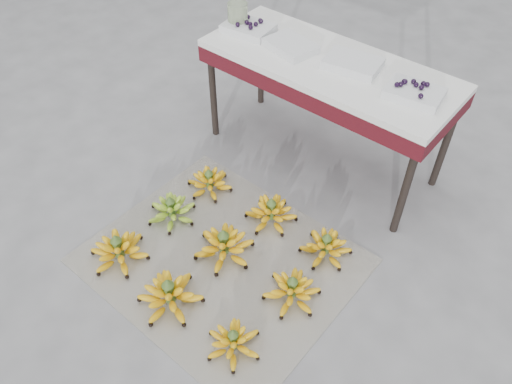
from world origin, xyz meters
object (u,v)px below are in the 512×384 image
Objects in this scene: bunch_mid_left at (172,210)px; bunch_mid_center at (224,246)px; tray_far_left at (249,28)px; bunch_back_right at (326,247)px; tray_far_right at (414,92)px; glass_jar at (238,16)px; bunch_back_center at (271,213)px; vendor_table at (328,74)px; bunch_front_left at (119,250)px; bunch_front_right at (234,342)px; tray_left at (291,46)px; newspaper_mat at (222,260)px; tray_right at (353,63)px; bunch_back_left at (210,182)px; bunch_mid_right at (292,290)px; bunch_front_center at (170,295)px.

bunch_mid_center reaches higher than bunch_mid_left.
bunch_back_right is at bearing -30.26° from tray_far_left.
tray_far_left reaches higher than bunch_back_right.
tray_far_right is at bearing 44.11° from bunch_mid_left.
glass_jar is at bearing -179.39° from tray_far_right.
vendor_table is at bearing 85.59° from bunch_back_center.
tray_far_left reaches higher than bunch_back_center.
bunch_mid_center is 0.33m from bunch_back_center.
bunch_front_right is at bearing -3.61° from bunch_front_left.
tray_left is (0.30, -0.01, -0.00)m from tray_far_left.
tray_far_left is (-0.61, 0.94, 0.69)m from newspaper_mat.
tray_right is (-0.33, 0.63, 0.63)m from bunch_back_right.
bunch_front_left is 1.02× the size of tray_left.
bunch_mid_left is at bearing -131.68° from tray_far_right.
bunch_back_left is 0.42m from bunch_back_center.
bunch_mid_right is (0.42, 0.01, -0.01)m from bunch_mid_center.
bunch_front_right is 1.05× the size of tray_far_right.
newspaper_mat is 1.38m from glass_jar.
bunch_mid_left is 1.37m from tray_far_right.
tray_right is at bearing 76.21° from bunch_front_center.
bunch_mid_left is 0.85× the size of bunch_back_center.
vendor_table reaches higher than bunch_mid_left.
tray_left reaches higher than bunch_back_left.
bunch_mid_left is (-0.39, 0.38, -0.01)m from bunch_front_center.
bunch_front_center reaches higher than bunch_mid_right.
tray_right reaches higher than vendor_table.
bunch_front_center is at bearing -161.73° from bunch_front_right.
bunch_mid_left is 0.77× the size of bunch_mid_center.
tray_far_right is (0.42, 1.29, 0.62)m from bunch_front_center.
bunch_back_right is 1.10× the size of tray_far_left.
tray_far_left is at bearing -177.32° from vendor_table.
newspaper_mat is 0.90× the size of vendor_table.
tray_right is at bearing 100.01° from bunch_mid_center.
tray_left is (-0.71, 0.89, 0.62)m from bunch_mid_right.
tray_right reaches higher than bunch_back_center.
bunch_mid_center is at bearing 79.12° from bunch_front_center.
glass_jar reaches higher than bunch_mid_center.
glass_jar is (-0.68, 1.28, 0.67)m from bunch_front_center.
bunch_back_center is at bearing -59.70° from tray_left.
newspaper_mat is at bearing -92.69° from tray_right.
bunch_mid_right is 1.49m from tray_far_left.
bunch_back_center reaches higher than bunch_back_left.
bunch_mid_left reaches higher than bunch_back_right.
bunch_mid_left is 0.99× the size of tray_far_right.
bunch_mid_right is 1.13× the size of tray_left.
glass_jar is (-0.74, -0.05, 0.05)m from tray_right.
tray_far_right reaches higher than newspaper_mat.
tray_left is at bearing -1.07° from tray_far_left.
bunch_back_left is 0.96m from glass_jar.
bunch_front_left is at bearing -77.04° from glass_jar.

